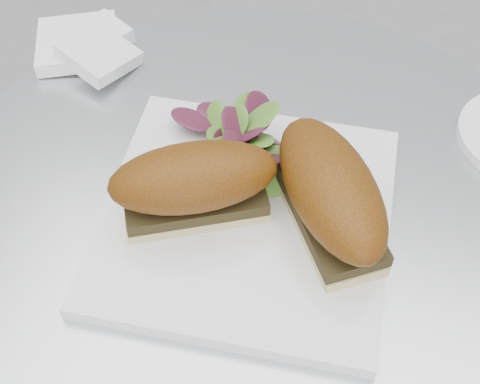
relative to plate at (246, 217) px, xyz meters
name	(u,v)px	position (x,y,z in m)	size (l,w,h in m)	color
table	(254,333)	(0.01, 0.00, -0.25)	(0.70, 0.70, 0.73)	silver
plate	(246,217)	(0.00, 0.00, 0.00)	(0.28, 0.28, 0.02)	white
sandwich_left	(194,183)	(-0.05, -0.01, 0.05)	(0.17, 0.14, 0.08)	#CFBF81
sandwich_right	(330,193)	(0.08, 0.01, 0.05)	(0.16, 0.19, 0.08)	#CFBF81
salad	(240,134)	(-0.03, 0.08, 0.03)	(0.12, 0.12, 0.05)	#51862B
napkin	(89,53)	(-0.25, 0.18, 0.00)	(0.13, 0.13, 0.02)	white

